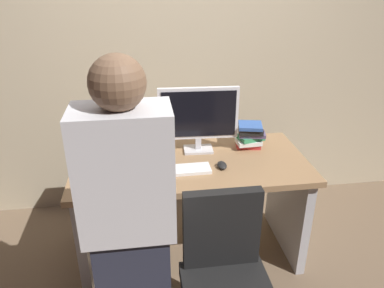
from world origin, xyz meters
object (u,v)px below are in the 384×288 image
Objects in this scene: desk at (191,191)px; mouse at (222,165)px; person_at_desk at (130,232)px; cup_near_keyboard at (127,167)px; keyboard at (177,170)px; book_stack at (250,136)px; monitor at (199,116)px; cup_by_monitor at (114,150)px.

desk is 0.33m from mouse.
cup_near_keyboard is at bearing 92.43° from person_at_desk.
cup_near_keyboard reaches higher than mouse.
book_stack is (0.55, 0.28, 0.08)m from keyboard.
cup_by_monitor is (-0.58, -0.01, -0.21)m from monitor.
monitor reaches higher than cup_near_keyboard.
desk is at bearing 15.05° from cup_near_keyboard.
person_at_desk is (-0.38, -0.79, 0.31)m from desk.
person_at_desk is at bearing -115.98° from desk.
person_at_desk is 3.03× the size of monitor.
keyboard is 4.40× the size of cup_near_keyboard.
person_at_desk is at bearing -115.87° from monitor.
desk is 15.43× the size of mouse.
desk is 0.29m from keyboard.
desk is 3.59× the size of keyboard.
mouse is at bearing 1.71° from keyboard.
person_at_desk is 0.89m from mouse.
desk is 7.33× the size of book_stack.
person_at_desk reaches higher than book_stack.
desk is 15.98× the size of cup_by_monitor.
mouse is 0.74m from cup_by_monitor.
monitor is 5.54× the size of cup_near_keyboard.
keyboard is 0.31m from cup_near_keyboard.
desk is at bearing -115.31° from monitor.
cup_near_keyboard reaches higher than desk.
desk is 15.81× the size of cup_near_keyboard.
book_stack is (0.83, 0.94, 0.01)m from person_at_desk.
cup_by_monitor is 0.46× the size of book_stack.
cup_by_monitor is (-0.09, 0.25, -0.00)m from cup_near_keyboard.
cup_by_monitor reaches higher than keyboard.
cup_by_monitor is at bearing 164.32° from desk.
cup_by_monitor reaches higher than mouse.
cup_near_keyboard is at bearing -164.95° from desk.
desk is at bearing 148.71° from mouse.
monitor reaches higher than mouse.
mouse is 0.47× the size of book_stack.
keyboard is 0.62m from book_stack.
mouse reaches higher than desk.
cup_by_monitor is at bearing 110.16° from cup_near_keyboard.
book_stack is at bearing -0.05° from monitor.
person_at_desk reaches higher than mouse.
cup_near_keyboard is at bearing 179.90° from mouse.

